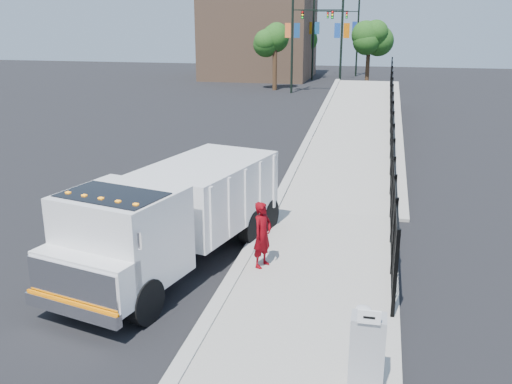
# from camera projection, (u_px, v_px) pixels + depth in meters

# --- Properties ---
(ground) EXTENTS (120.00, 120.00, 0.00)m
(ground) POSITION_uv_depth(u_px,v_px,m) (243.00, 265.00, 13.95)
(ground) COLOR black
(ground) RESTS_ON ground
(sidewalk) EXTENTS (3.55, 12.00, 0.12)m
(sidewalk) POSITION_uv_depth(u_px,v_px,m) (311.00, 310.00, 11.67)
(sidewalk) COLOR #9E998E
(sidewalk) RESTS_ON ground
(curb) EXTENTS (0.30, 12.00, 0.16)m
(curb) POSITION_uv_depth(u_px,v_px,m) (220.00, 300.00, 12.06)
(curb) COLOR #ADAAA3
(curb) RESTS_ON ground
(ramp) EXTENTS (3.95, 24.06, 3.19)m
(ramp) POSITION_uv_depth(u_px,v_px,m) (360.00, 138.00, 28.44)
(ramp) COLOR #9E998E
(ramp) RESTS_ON ground
(iron_fence) EXTENTS (0.10, 28.00, 1.80)m
(iron_fence) POSITION_uv_depth(u_px,v_px,m) (391.00, 138.00, 24.15)
(iron_fence) COLOR black
(iron_fence) RESTS_ON ground
(truck) EXTENTS (3.91, 7.47, 2.44)m
(truck) POSITION_uv_depth(u_px,v_px,m) (172.00, 213.00, 13.44)
(truck) COLOR black
(truck) RESTS_ON ground
(worker) EXTENTS (0.58, 0.69, 1.60)m
(worker) POSITION_uv_depth(u_px,v_px,m) (263.00, 235.00, 13.37)
(worker) COLOR #66030A
(worker) RESTS_ON sidewalk
(utility_cabinet) EXTENTS (0.55, 0.40, 1.25)m
(utility_cabinet) POSITION_uv_depth(u_px,v_px,m) (367.00, 352.00, 9.01)
(utility_cabinet) COLOR gray
(utility_cabinet) RESTS_ON sidewalk
(arrow_sign) EXTENTS (0.35, 0.04, 0.22)m
(arrow_sign) POSITION_uv_depth(u_px,v_px,m) (369.00, 317.00, 8.59)
(arrow_sign) COLOR white
(arrow_sign) RESTS_ON utility_cabinet
(debris) EXTENTS (0.32, 0.32, 0.08)m
(debris) POSITION_uv_depth(u_px,v_px,m) (363.00, 309.00, 11.53)
(debris) COLOR silver
(debris) RESTS_ON sidewalk
(light_pole_0) EXTENTS (3.77, 0.22, 8.00)m
(light_pole_0) POSITION_uv_depth(u_px,v_px,m) (296.00, 36.00, 44.00)
(light_pole_0) COLOR black
(light_pole_0) RESTS_ON ground
(light_pole_1) EXTENTS (3.77, 0.22, 8.00)m
(light_pole_1) POSITION_uv_depth(u_px,v_px,m) (338.00, 36.00, 43.57)
(light_pole_1) COLOR black
(light_pole_1) RESTS_ON ground
(light_pole_2) EXTENTS (3.78, 0.22, 8.00)m
(light_pole_2) POSITION_uv_depth(u_px,v_px,m) (316.00, 33.00, 53.32)
(light_pole_2) COLOR black
(light_pole_2) RESTS_ON ground
(light_pole_3) EXTENTS (3.78, 0.22, 8.00)m
(light_pole_3) POSITION_uv_depth(u_px,v_px,m) (355.00, 32.00, 56.85)
(light_pole_3) COLOR black
(light_pole_3) RESTS_ON ground
(tree_0) EXTENTS (2.32, 2.32, 5.16)m
(tree_0) POSITION_uv_depth(u_px,v_px,m) (275.00, 41.00, 45.96)
(tree_0) COLOR #382314
(tree_0) RESTS_ON ground
(tree_1) EXTENTS (2.39, 2.39, 5.19)m
(tree_1) POSITION_uv_depth(u_px,v_px,m) (369.00, 40.00, 48.63)
(tree_1) COLOR #382314
(tree_1) RESTS_ON ground
(tree_2) EXTENTS (2.75, 2.75, 5.37)m
(tree_2) POSITION_uv_depth(u_px,v_px,m) (303.00, 36.00, 56.81)
(tree_2) COLOR #382314
(tree_2) RESTS_ON ground
(building) EXTENTS (10.00, 10.00, 8.00)m
(building) POSITION_uv_depth(u_px,v_px,m) (260.00, 36.00, 55.69)
(building) COLOR #8C664C
(building) RESTS_ON ground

